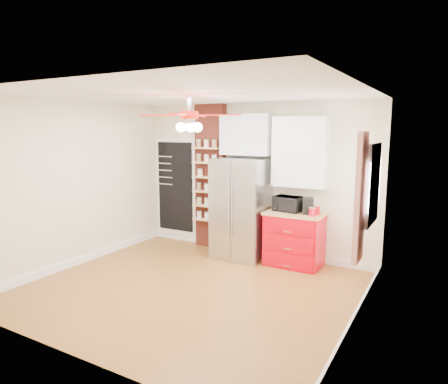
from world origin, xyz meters
The scene contains 21 objects.
floor centered at (0.00, 0.00, 0.00)m, with size 4.50×4.50×0.00m, color brown.
ceiling centered at (0.00, 0.00, 2.70)m, with size 4.50×4.50×0.00m, color white.
wall_back centered at (0.00, 2.00, 1.35)m, with size 4.50×0.02×2.70m, color beige.
wall_front centered at (0.00, -2.00, 1.35)m, with size 4.50×0.02×2.70m, color beige.
wall_left centered at (-2.25, 0.00, 1.35)m, with size 0.02×4.00×2.70m, color beige.
wall_right centered at (2.25, 0.00, 1.35)m, with size 0.02×4.00×2.70m, color beige.
chalkboard centered at (-1.70, 1.96, 1.10)m, with size 0.95×0.05×1.95m.
brick_pillar centered at (-0.85, 1.92, 1.35)m, with size 0.60×0.16×2.70m, color maroon.
fridge centered at (-0.05, 1.63, 0.88)m, with size 0.90×0.70×1.75m, color silver.
upper_glass_cabinet centered at (-0.05, 1.82, 2.15)m, with size 0.90×0.35×0.70m, color white.
red_cabinet centered at (0.92, 1.68, 0.45)m, with size 0.94×0.64×0.90m.
upper_shelf_unit centered at (0.92, 1.85, 1.88)m, with size 0.90×0.30×1.15m, color white.
window centered at (2.23, 0.90, 1.55)m, with size 0.04×0.75×1.05m, color white.
curtain centered at (2.18, 0.35, 1.45)m, with size 0.06×0.40×1.55m, color #B02217.
ceiling_fan centered at (0.00, 0.00, 2.42)m, with size 1.40×1.40×0.44m.
toaster_oven centered at (0.78, 1.69, 1.02)m, with size 0.45×0.30×0.25m, color black.
coffee_maker centered at (1.13, 1.66, 1.03)m, with size 0.17×0.21×0.26m, color black.
canister_left centered at (1.25, 1.53, 0.96)m, with size 0.11×0.11×0.12m, color red.
canister_right centered at (1.29, 1.65, 0.97)m, with size 0.09×0.09×0.15m, color #AE090C.
pantry_jar_oats centered at (-0.98, 1.75, 1.44)m, with size 0.10×0.10×0.13m, color beige.
pantry_jar_beans centered at (-0.67, 1.79, 1.44)m, with size 0.08×0.08×0.14m, color olive.
Camera 1 is at (3.07, -4.46, 2.25)m, focal length 32.00 mm.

